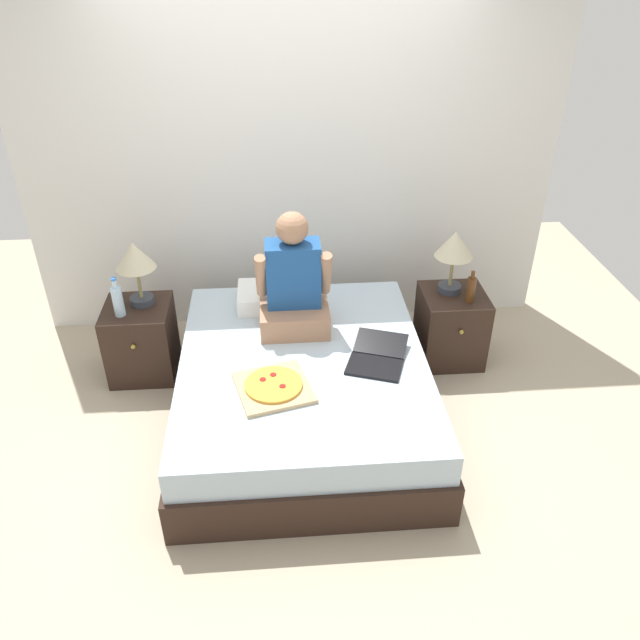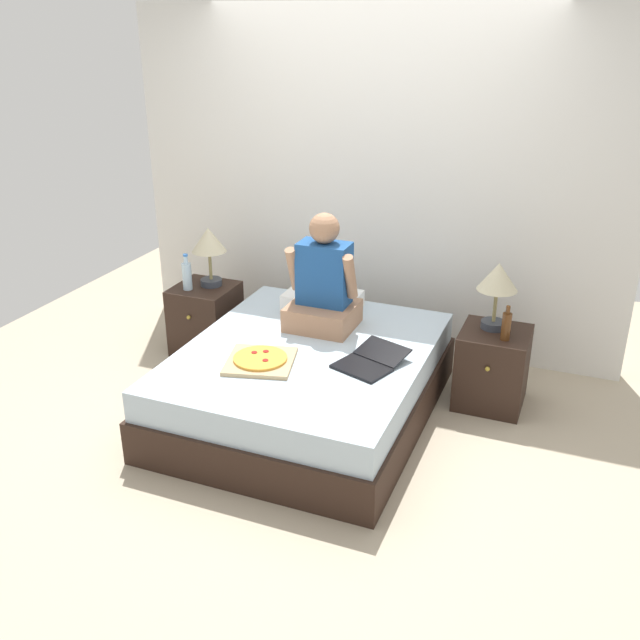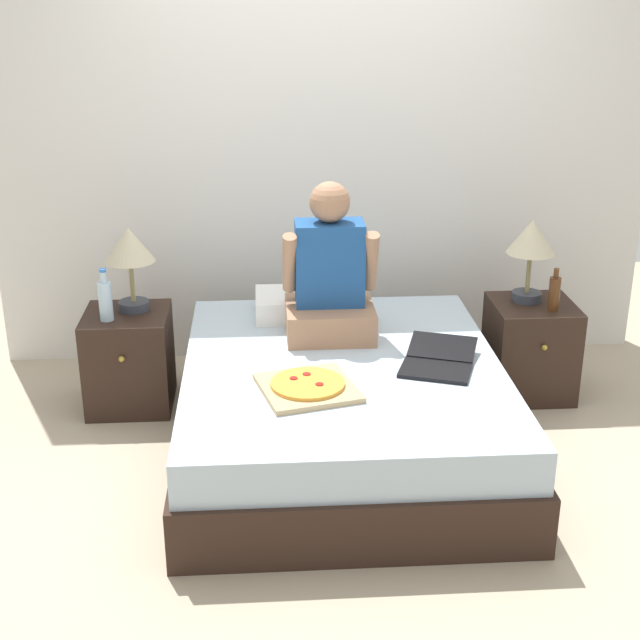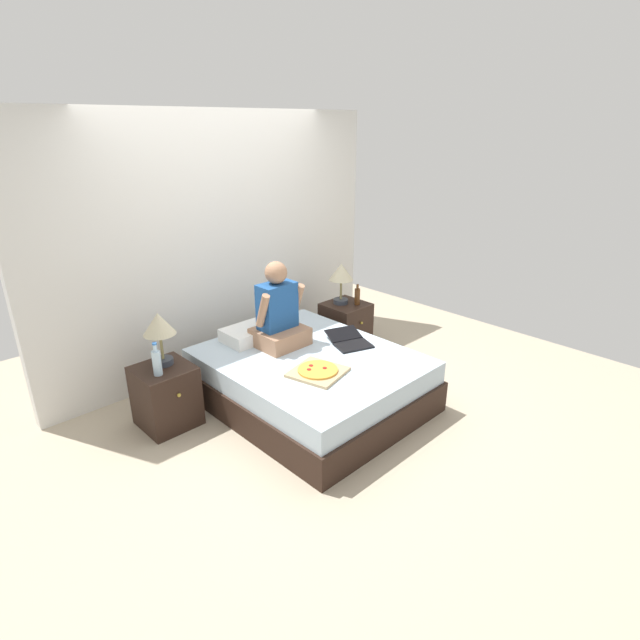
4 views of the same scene
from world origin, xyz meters
name	(u,v)px [view 1 (image 1 of 4)]	position (x,y,z in m)	size (l,w,h in m)	color
ground_plane	(304,417)	(0.00, 0.00, 0.00)	(5.82, 5.82, 0.00)	tan
wall_back	(291,164)	(0.00, 1.29, 1.25)	(3.82, 0.12, 2.50)	silver
bed	(304,389)	(0.00, 0.00, 0.23)	(1.53, 1.86, 0.47)	black
nightstand_left	(142,340)	(-1.09, 0.59, 0.26)	(0.44, 0.47, 0.53)	black
lamp_on_left_nightstand	(135,260)	(-1.05, 0.64, 0.85)	(0.26, 0.26, 0.45)	#333842
water_bottle	(118,300)	(-1.17, 0.50, 0.64)	(0.07, 0.07, 0.28)	silver
nightstand_right	(451,326)	(1.09, 0.59, 0.26)	(0.44, 0.47, 0.53)	black
lamp_on_right_nightstand	(454,249)	(1.06, 0.64, 0.85)	(0.26, 0.26, 0.45)	#333842
beer_bottle	(471,289)	(1.16, 0.49, 0.62)	(0.06, 0.06, 0.23)	#512D14
pillow	(276,296)	(-0.15, 0.65, 0.53)	(0.52, 0.34, 0.12)	white
person_seated	(294,286)	(-0.03, 0.38, 0.76)	(0.47, 0.40, 0.78)	#A37556
laptop	(377,359)	(0.44, -0.07, 0.49)	(0.44, 0.50, 0.07)	black
pizza_box	(274,387)	(-0.18, -0.29, 0.49)	(0.49, 0.49, 0.05)	tan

